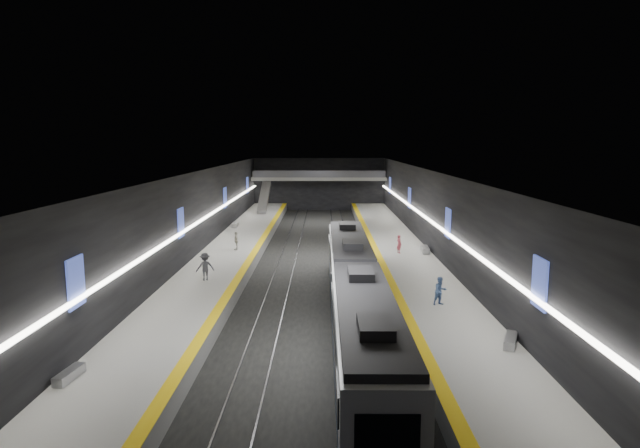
{
  "coord_description": "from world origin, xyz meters",
  "views": [
    {
      "loc": [
        0.71,
        -47.16,
        10.46
      ],
      "look_at": [
        0.34,
        6.38,
        2.2
      ],
      "focal_mm": 30.0,
      "sensor_mm": 36.0,
      "label": 1
    }
  ],
  "objects_px": {
    "train": "(356,291)",
    "bench_left_near": "(69,375)",
    "escalator": "(264,197)",
    "passenger_right_b": "(440,291)",
    "passenger_left_a": "(236,241)",
    "bench_right_far": "(425,250)",
    "passenger_left_b": "(205,267)",
    "bench_right_near": "(511,341)",
    "bench_left_far": "(235,225)",
    "passenger_right_a": "(399,244)"
  },
  "relations": [
    {
      "from": "bench_left_far",
      "to": "bench_right_far",
      "type": "xyz_separation_m",
      "value": [
        18.73,
        -13.96,
        0.01
      ]
    },
    {
      "from": "escalator",
      "to": "passenger_left_b",
      "type": "xyz_separation_m",
      "value": [
        0.06,
        -37.44,
        -0.94
      ]
    },
    {
      "from": "bench_left_near",
      "to": "bench_right_far",
      "type": "relative_size",
      "value": 0.82
    },
    {
      "from": "escalator",
      "to": "passenger_right_a",
      "type": "relative_size",
      "value": 5.15
    },
    {
      "from": "escalator",
      "to": "passenger_right_a",
      "type": "bearing_deg",
      "value": -62.53
    },
    {
      "from": "bench_right_far",
      "to": "passenger_left_a",
      "type": "xyz_separation_m",
      "value": [
        -16.46,
        0.97,
        0.58
      ]
    },
    {
      "from": "bench_right_far",
      "to": "passenger_left_b",
      "type": "distance_m",
      "value": 19.41
    },
    {
      "from": "bench_left_far",
      "to": "train",
      "type": "bearing_deg",
      "value": -69.75
    },
    {
      "from": "bench_right_far",
      "to": "passenger_right_b",
      "type": "xyz_separation_m",
      "value": [
        -1.95,
        -15.04,
        0.59
      ]
    },
    {
      "from": "bench_left_far",
      "to": "passenger_left_a",
      "type": "xyz_separation_m",
      "value": [
        2.27,
        -13.0,
        0.59
      ]
    },
    {
      "from": "passenger_left_b",
      "to": "escalator",
      "type": "bearing_deg",
      "value": -114.03
    },
    {
      "from": "bench_right_near",
      "to": "passenger_right_a",
      "type": "bearing_deg",
      "value": 120.08
    },
    {
      "from": "bench_right_far",
      "to": "passenger_left_b",
      "type": "relative_size",
      "value": 1.06
    },
    {
      "from": "bench_left_far",
      "to": "bench_right_near",
      "type": "distance_m",
      "value": 39.89
    },
    {
      "from": "bench_right_near",
      "to": "passenger_right_a",
      "type": "height_order",
      "value": "passenger_right_a"
    },
    {
      "from": "bench_left_near",
      "to": "passenger_left_a",
      "type": "height_order",
      "value": "passenger_left_a"
    },
    {
      "from": "bench_right_near",
      "to": "passenger_right_a",
      "type": "xyz_separation_m",
      "value": [
        -2.33,
        20.95,
        0.56
      ]
    },
    {
      "from": "bench_right_far",
      "to": "escalator",
      "type": "bearing_deg",
      "value": 125.11
    },
    {
      "from": "train",
      "to": "bench_right_near",
      "type": "relative_size",
      "value": 16.73
    },
    {
      "from": "bench_right_near",
      "to": "passenger_left_b",
      "type": "xyz_separation_m",
      "value": [
        -16.94,
        11.72,
        0.74
      ]
    },
    {
      "from": "train",
      "to": "passenger_right_a",
      "type": "distance_m",
      "value": 16.7
    },
    {
      "from": "bench_right_near",
      "to": "bench_right_far",
      "type": "relative_size",
      "value": 0.88
    },
    {
      "from": "passenger_left_a",
      "to": "passenger_left_b",
      "type": "height_order",
      "value": "passenger_left_b"
    },
    {
      "from": "passenger_left_a",
      "to": "passenger_left_b",
      "type": "xyz_separation_m",
      "value": [
        -0.44,
        -10.48,
        0.13
      ]
    },
    {
      "from": "bench_left_near",
      "to": "passenger_right_a",
      "type": "height_order",
      "value": "passenger_right_a"
    },
    {
      "from": "bench_left_near",
      "to": "bench_right_near",
      "type": "relative_size",
      "value": 0.93
    },
    {
      "from": "bench_left_near",
      "to": "passenger_left_b",
      "type": "xyz_separation_m",
      "value": [
        2.06,
        15.55,
        0.75
      ]
    },
    {
      "from": "escalator",
      "to": "passenger_left_a",
      "type": "height_order",
      "value": "escalator"
    },
    {
      "from": "passenger_left_a",
      "to": "passenger_left_b",
      "type": "bearing_deg",
      "value": -17.46
    },
    {
      "from": "train",
      "to": "bench_right_near",
      "type": "xyz_separation_m",
      "value": [
        7.0,
        -4.92,
        -0.98
      ]
    },
    {
      "from": "train",
      "to": "escalator",
      "type": "xyz_separation_m",
      "value": [
        -10.0,
        44.24,
        0.7
      ]
    },
    {
      "from": "bench_left_near",
      "to": "bench_left_far",
      "type": "distance_m",
      "value": 39.03
    },
    {
      "from": "escalator",
      "to": "passenger_left_b",
      "type": "distance_m",
      "value": 37.45
    },
    {
      "from": "passenger_left_a",
      "to": "bench_right_near",
      "type": "bearing_deg",
      "value": 21.58
    },
    {
      "from": "passenger_right_b",
      "to": "passenger_left_a",
      "type": "distance_m",
      "value": 21.61
    },
    {
      "from": "bench_left_far",
      "to": "bench_left_near",
      "type": "bearing_deg",
      "value": -91.34
    },
    {
      "from": "escalator",
      "to": "passenger_left_b",
      "type": "height_order",
      "value": "escalator"
    },
    {
      "from": "escalator",
      "to": "passenger_right_b",
      "type": "distance_m",
      "value": 45.53
    },
    {
      "from": "bench_left_near",
      "to": "bench_right_near",
      "type": "bearing_deg",
      "value": 18.16
    },
    {
      "from": "bench_right_near",
      "to": "bench_right_far",
      "type": "height_order",
      "value": "bench_right_far"
    },
    {
      "from": "bench_right_far",
      "to": "passenger_left_b",
      "type": "bearing_deg",
      "value": -146.8
    },
    {
      "from": "passenger_right_b",
      "to": "bench_right_near",
      "type": "bearing_deg",
      "value": -94.11
    },
    {
      "from": "train",
      "to": "escalator",
      "type": "distance_m",
      "value": 45.36
    },
    {
      "from": "passenger_right_b",
      "to": "bench_left_far",
      "type": "bearing_deg",
      "value": 98.15
    },
    {
      "from": "train",
      "to": "bench_left_far",
      "type": "distance_m",
      "value": 32.5
    },
    {
      "from": "passenger_right_a",
      "to": "passenger_left_b",
      "type": "xyz_separation_m",
      "value": [
        -14.61,
        -9.22,
        0.18
      ]
    },
    {
      "from": "bench_left_far",
      "to": "passenger_left_a",
      "type": "distance_m",
      "value": 13.21
    },
    {
      "from": "train",
      "to": "escalator",
      "type": "bearing_deg",
      "value": 102.74
    },
    {
      "from": "bench_right_near",
      "to": "bench_left_far",
      "type": "bearing_deg",
      "value": 141.81
    },
    {
      "from": "train",
      "to": "bench_left_near",
      "type": "xyz_separation_m",
      "value": [
        -12.0,
        -8.75,
        -0.99
      ]
    }
  ]
}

